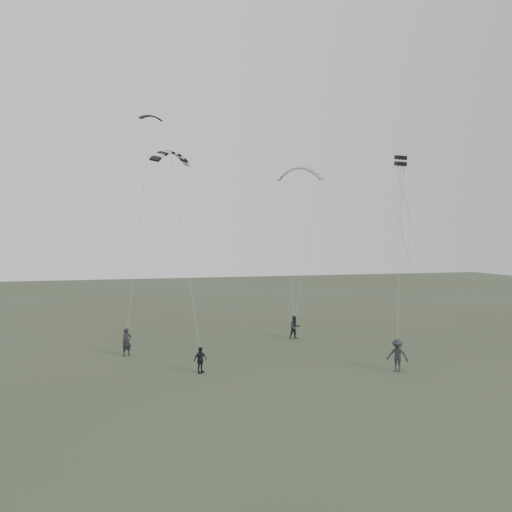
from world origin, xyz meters
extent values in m
plane|color=#39422A|center=(0.00, 0.00, 0.00)|extent=(140.00, 140.00, 0.00)
imported|color=black|center=(-8.43, 5.50, 0.91)|extent=(0.79, 0.68, 1.82)
imported|color=#232428|center=(4.11, 7.87, 0.89)|extent=(0.88, 0.70, 1.77)
imported|color=black|center=(-4.39, 0.06, 0.75)|extent=(0.95, 0.75, 1.50)
imported|color=#2A2B2F|center=(6.72, -2.61, 0.95)|extent=(1.39, 1.32, 1.90)
camera|label=1|loc=(-8.64, -28.20, 7.72)|focal=35.00mm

